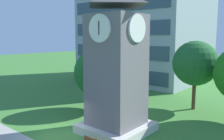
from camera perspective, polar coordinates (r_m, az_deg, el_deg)
ground_plane at (r=17.59m, az=-13.02°, el=-15.21°), size 160.00×160.00×0.00m
office_building at (r=40.26m, az=8.13°, el=11.68°), size 17.59×15.26×19.20m
clock_tower at (r=16.94m, az=1.07°, el=-0.21°), size 4.47×4.47×10.00m
tree_by_building at (r=23.71m, az=19.16°, el=1.50°), size 4.21×4.21×6.51m
tree_streetside at (r=22.26m, az=-3.33°, el=-0.64°), size 4.46×4.46×5.79m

